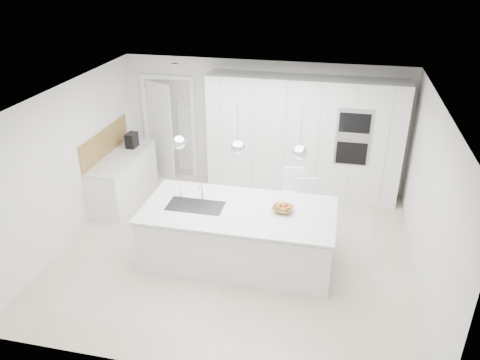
% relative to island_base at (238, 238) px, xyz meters
% --- Properties ---
extents(floor, '(5.50, 5.50, 0.00)m').
position_rel_island_base_xyz_m(floor, '(-0.10, 0.30, -0.43)').
color(floor, beige).
rests_on(floor, ground).
extents(wall_back, '(5.50, 0.00, 5.50)m').
position_rel_island_base_xyz_m(wall_back, '(-0.10, 2.80, 0.82)').
color(wall_back, silver).
rests_on(wall_back, ground).
extents(wall_left, '(0.00, 5.00, 5.00)m').
position_rel_island_base_xyz_m(wall_left, '(-2.85, 0.30, 0.82)').
color(wall_left, silver).
rests_on(wall_left, ground).
extents(ceiling, '(5.50, 5.50, 0.00)m').
position_rel_island_base_xyz_m(ceiling, '(-0.10, 0.30, 2.07)').
color(ceiling, white).
rests_on(ceiling, wall_back).
extents(tall_cabinets, '(3.60, 0.60, 2.30)m').
position_rel_island_base_xyz_m(tall_cabinets, '(0.70, 2.50, 0.72)').
color(tall_cabinets, white).
rests_on(tall_cabinets, floor).
extents(oven_stack, '(0.62, 0.04, 1.05)m').
position_rel_island_base_xyz_m(oven_stack, '(1.60, 2.19, 0.92)').
color(oven_stack, '#A5A5A8').
rests_on(oven_stack, tall_cabinets).
extents(doorway_frame, '(1.11, 0.08, 2.13)m').
position_rel_island_base_xyz_m(doorway_frame, '(-2.05, 2.77, 0.59)').
color(doorway_frame, white).
rests_on(doorway_frame, floor).
extents(hallway_door, '(0.76, 0.38, 2.00)m').
position_rel_island_base_xyz_m(hallway_door, '(-2.30, 2.72, 0.57)').
color(hallway_door, white).
rests_on(hallway_door, floor).
extents(radiator, '(0.32, 0.04, 1.40)m').
position_rel_island_base_xyz_m(radiator, '(-1.73, 2.76, 0.42)').
color(radiator, white).
rests_on(radiator, floor).
extents(left_base_cabinets, '(0.60, 1.80, 0.86)m').
position_rel_island_base_xyz_m(left_base_cabinets, '(-2.55, 1.50, 0.00)').
color(left_base_cabinets, white).
rests_on(left_base_cabinets, floor).
extents(left_worktop, '(0.62, 1.82, 0.04)m').
position_rel_island_base_xyz_m(left_worktop, '(-2.55, 1.50, 0.45)').
color(left_worktop, silver).
rests_on(left_worktop, left_base_cabinets).
extents(oak_backsplash, '(0.02, 1.80, 0.50)m').
position_rel_island_base_xyz_m(oak_backsplash, '(-2.84, 1.50, 0.72)').
color(oak_backsplash, olive).
rests_on(oak_backsplash, wall_left).
extents(island_base, '(2.80, 1.20, 0.86)m').
position_rel_island_base_xyz_m(island_base, '(0.00, 0.00, 0.00)').
color(island_base, white).
rests_on(island_base, floor).
extents(island_worktop, '(2.84, 1.40, 0.04)m').
position_rel_island_base_xyz_m(island_worktop, '(0.00, 0.05, 0.45)').
color(island_worktop, silver).
rests_on(island_worktop, island_base).
extents(island_sink, '(0.84, 0.44, 0.18)m').
position_rel_island_base_xyz_m(island_sink, '(-0.65, -0.00, 0.39)').
color(island_sink, '#3F3F42').
rests_on(island_sink, island_worktop).
extents(island_tap, '(0.02, 0.02, 0.30)m').
position_rel_island_base_xyz_m(island_tap, '(-0.60, 0.20, 0.62)').
color(island_tap, white).
rests_on(island_tap, island_worktop).
extents(pendant_left, '(0.20, 0.20, 0.20)m').
position_rel_island_base_xyz_m(pendant_left, '(-0.85, -0.00, 1.47)').
color(pendant_left, white).
rests_on(pendant_left, ceiling).
extents(pendant_mid, '(0.20, 0.20, 0.20)m').
position_rel_island_base_xyz_m(pendant_mid, '(-0.00, -0.00, 1.47)').
color(pendant_mid, white).
rests_on(pendant_mid, ceiling).
extents(pendant_right, '(0.20, 0.20, 0.20)m').
position_rel_island_base_xyz_m(pendant_right, '(0.85, -0.00, 1.47)').
color(pendant_right, white).
rests_on(pendant_right, ceiling).
extents(fruit_bowl, '(0.37, 0.37, 0.08)m').
position_rel_island_base_xyz_m(fruit_bowl, '(0.64, 0.12, 0.51)').
color(fruit_bowl, olive).
rests_on(fruit_bowl, island_worktop).
extents(espresso_machine, '(0.18, 0.27, 0.28)m').
position_rel_island_base_xyz_m(espresso_machine, '(-2.53, 1.96, 0.61)').
color(espresso_machine, black).
rests_on(espresso_machine, left_worktop).
extents(bar_stool_left, '(0.47, 0.59, 1.16)m').
position_rel_island_base_xyz_m(bar_stool_left, '(0.69, 0.95, 0.15)').
color(bar_stool_left, white).
rests_on(bar_stool_left, floor).
extents(bar_stool_right, '(0.43, 0.53, 1.03)m').
position_rel_island_base_xyz_m(bar_stool_right, '(0.92, 0.89, 0.08)').
color(bar_stool_right, white).
rests_on(bar_stool_right, floor).
extents(apple_a, '(0.08, 0.08, 0.08)m').
position_rel_island_base_xyz_m(apple_a, '(0.70, 0.15, 0.54)').
color(apple_a, '#A0280F').
rests_on(apple_a, fruit_bowl).
extents(apple_b, '(0.08, 0.08, 0.08)m').
position_rel_island_base_xyz_m(apple_b, '(0.59, 0.14, 0.54)').
color(apple_b, '#A0280F').
rests_on(apple_b, fruit_bowl).
extents(banana_bunch, '(0.23, 0.17, 0.21)m').
position_rel_island_base_xyz_m(banana_bunch, '(0.66, 0.10, 0.58)').
color(banana_bunch, yellow).
rests_on(banana_bunch, fruit_bowl).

